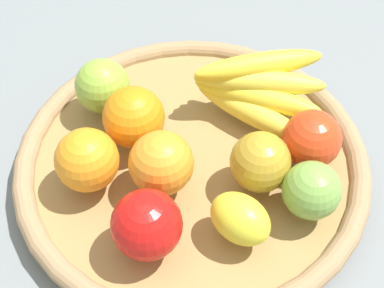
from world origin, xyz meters
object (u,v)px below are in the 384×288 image
(orange_0, at_px, (133,119))
(apple_3, at_px, (147,225))
(lemon_0, at_px, (240,219))
(apple_1, at_px, (102,86))
(apple_4, at_px, (260,162))
(orange_2, at_px, (161,163))
(apple_0, at_px, (312,190))
(banana_bunch, at_px, (257,89))
(apple_2, at_px, (312,139))
(orange_1, at_px, (87,160))

(orange_0, xyz_separation_m, apple_3, (0.13, 0.08, 0.00))
(lemon_0, bearing_deg, apple_1, -118.31)
(orange_0, bearing_deg, apple_4, 87.73)
(orange_2, relative_size, apple_0, 1.14)
(orange_2, distance_m, apple_1, 0.15)
(apple_3, bearing_deg, apple_4, 145.07)
(banana_bunch, bearing_deg, apple_2, 57.36)
(orange_1, bearing_deg, apple_1, -161.87)
(orange_0, relative_size, apple_3, 1.00)
(orange_2, relative_size, apple_3, 0.98)
(orange_1, bearing_deg, apple_3, 60.84)
(apple_4, height_order, apple_1, same)
(apple_3, distance_m, apple_2, 0.22)
(orange_0, xyz_separation_m, apple_1, (-0.04, -0.06, -0.00))
(orange_0, bearing_deg, banana_bunch, 129.25)
(orange_2, relative_size, apple_1, 1.06)
(banana_bunch, distance_m, apple_0, 0.16)
(apple_4, bearing_deg, lemon_0, 0.60)
(orange_0, height_order, orange_2, orange_0)
(banana_bunch, height_order, orange_0, orange_0)
(apple_4, height_order, orange_0, orange_0)
(apple_3, height_order, lemon_0, apple_3)
(apple_0, bearing_deg, orange_0, -95.67)
(apple_4, xyz_separation_m, orange_1, (0.07, -0.19, 0.00))
(apple_1, bearing_deg, apple_0, 77.87)
(orange_0, relative_size, apple_1, 1.08)
(apple_0, distance_m, apple_1, 0.30)
(apple_4, xyz_separation_m, apple_1, (-0.05, -0.22, -0.00))
(orange_0, relative_size, apple_0, 1.15)
(apple_0, bearing_deg, apple_4, -104.09)
(apple_0, bearing_deg, apple_1, -102.13)
(apple_0, height_order, apple_1, apple_1)
(orange_2, xyz_separation_m, apple_0, (-0.03, 0.17, -0.00))
(apple_4, bearing_deg, apple_0, 75.91)
(orange_2, distance_m, apple_2, 0.18)
(apple_0, xyz_separation_m, apple_2, (-0.07, -0.02, 0.00))
(apple_4, distance_m, apple_0, 0.07)
(orange_0, bearing_deg, orange_1, -16.86)
(orange_2, distance_m, lemon_0, 0.11)
(orange_1, bearing_deg, orange_2, 107.66)
(orange_0, distance_m, apple_2, 0.22)
(banana_bunch, bearing_deg, apple_4, 18.86)
(apple_2, bearing_deg, lemon_0, -19.70)
(apple_3, distance_m, orange_1, 0.11)
(apple_4, bearing_deg, banana_bunch, -161.14)
(apple_0, distance_m, orange_1, 0.26)
(banana_bunch, xyz_separation_m, apple_1, (0.06, -0.19, -0.00))
(apple_1, bearing_deg, apple_4, 78.44)
(lemon_0, xyz_separation_m, apple_1, (-0.12, -0.23, 0.01))
(apple_2, bearing_deg, apple_1, -88.07)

